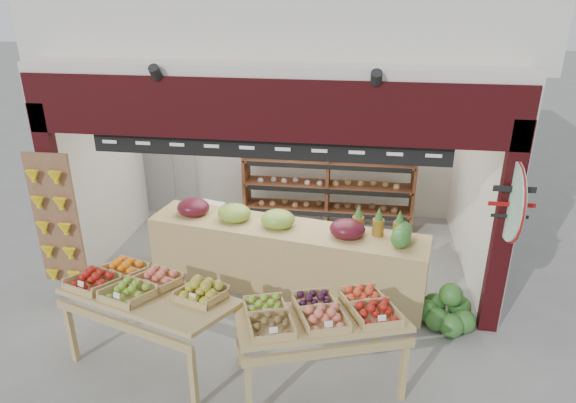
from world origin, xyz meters
The scene contains 10 objects.
ground centered at (0.00, 0.00, 0.00)m, with size 60.00×60.00×0.00m, color slate.
banana_board centered at (-2.73, -1.17, 1.12)m, with size 0.60×0.15×1.80m.
gift_sign centered at (2.75, -1.15, 1.75)m, with size 0.04×0.93×0.92m.
back_shelving centered at (0.56, 1.62, 1.13)m, with size 2.91×0.48×1.80m.
refrigerator centered at (-2.40, 1.83, 0.95)m, with size 0.74×0.74×1.90m, color silver.
cardboard_stack centered at (-1.04, 0.55, 0.27)m, with size 1.12×0.81×0.73m.
mid_counter centered at (0.13, -0.50, 0.52)m, with size 3.85×1.38×1.17m.
display_table_left centered at (-1.17, -2.12, 0.87)m, with size 1.98×1.47×1.11m.
display_table_right centered at (0.76, -2.27, 0.84)m, with size 1.89×1.43×1.06m.
watermelon_pile centered at (2.25, -1.05, 0.19)m, with size 0.72×0.72×0.56m.
Camera 1 is at (1.08, -6.61, 3.93)m, focal length 32.00 mm.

